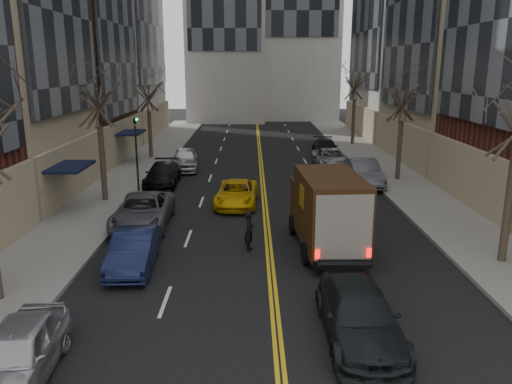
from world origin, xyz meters
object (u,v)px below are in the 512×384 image
ups_truck (327,211)px  observer_sedan (359,315)px  taxi (237,193)px  pedestrian (249,231)px

ups_truck → observer_sedan: 6.97m
ups_truck → taxi: (-3.86, 6.72, -0.98)m
pedestrian → taxi: bearing=17.5°
pedestrian → observer_sedan: bearing=-144.4°
ups_truck → observer_sedan: bearing=-94.4°
observer_sedan → pedestrian: bearing=113.8°
observer_sedan → taxi: (-3.76, 13.62, -0.06)m
ups_truck → observer_sedan: ups_truck is taller
ups_truck → pedestrian: (-3.15, -0.07, -0.79)m
ups_truck → observer_sedan: size_ratio=1.23×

